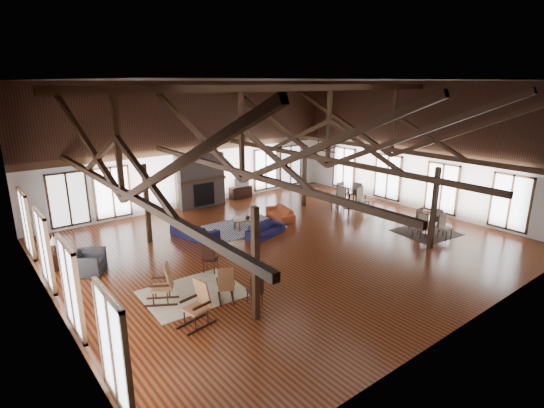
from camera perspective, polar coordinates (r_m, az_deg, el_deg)
floor at (r=16.19m, az=2.08°, el=-5.48°), size 16.00×16.00×0.00m
ceiling at (r=15.05m, az=2.32°, el=16.27°), size 16.00×14.00×0.02m
wall_back at (r=21.10m, az=-10.25°, el=7.82°), size 16.00×0.02×6.00m
wall_front at (r=11.11m, az=26.14°, el=-1.02°), size 16.00×0.02×6.00m
wall_left at (r=12.00m, az=-28.49°, el=-0.16°), size 0.02×14.00×6.00m
wall_right at (r=21.32m, az=19.02°, el=7.28°), size 0.02×14.00×6.00m
roof_truss at (r=15.17m, az=2.24°, el=8.81°), size 15.60×14.07×3.14m
post_grid at (r=15.69m, az=2.14°, el=-0.30°), size 8.16×7.16×3.05m
fireplace at (r=21.12m, az=-9.60°, el=3.13°), size 2.50×0.69×2.60m
ceiling_fan at (r=14.81m, az=6.23°, el=7.39°), size 1.60×1.60×0.75m
sofa_navy_front at (r=17.00m, az=-0.87°, el=-3.47°), size 1.89×1.13×0.52m
sofa_navy_left at (r=17.08m, az=-10.38°, el=-3.49°), size 2.20×1.31×0.60m
sofa_orange at (r=19.12m, az=1.09°, el=-1.21°), size 1.90×1.12×0.52m
coffee_table at (r=17.87m, az=-3.52°, el=-2.17°), size 1.20×0.89×0.41m
vase at (r=17.77m, az=-3.31°, el=-1.74°), size 0.25×0.25×0.20m
armchair at (r=15.02m, az=-23.49°, el=-7.25°), size 1.34×1.38×0.68m
side_table_lamp at (r=15.71m, az=-27.08°, el=-6.32°), size 0.45×0.45×1.15m
rocking_chair_a at (r=12.33m, az=-14.23°, el=-10.44°), size 1.03×0.88×1.17m
rocking_chair_b at (r=12.16m, az=-6.24°, el=-10.78°), size 0.72×0.88×1.01m
rocking_chair_c at (r=11.15m, az=-9.80°, el=-13.06°), size 1.00×0.65×1.20m
side_chair_a at (r=13.81m, az=-8.46°, el=-6.90°), size 0.61×0.61×1.03m
side_chair_b at (r=11.79m, az=-2.20°, el=-11.31°), size 0.47×0.47×0.91m
cafe_table_near at (r=18.29m, az=20.45°, el=-2.37°), size 1.81×1.81×0.95m
cafe_table_far at (r=21.06m, az=10.36°, el=1.03°), size 2.18×2.18×1.13m
cup_near at (r=18.24m, az=20.67°, el=-1.59°), size 0.12×0.12×0.10m
cup_far at (r=20.94m, az=10.22°, el=1.81°), size 0.15×0.15×0.11m
tv_console at (r=22.62m, az=-4.24°, el=1.60°), size 1.20×0.45×0.60m
television at (r=22.51m, az=-4.22°, el=2.97°), size 0.88×0.20×0.50m
rug_tan at (r=12.89m, az=-10.53°, el=-11.68°), size 2.88×2.30×0.01m
rug_navy at (r=18.16m, az=-3.75°, el=-3.04°), size 3.13×2.40×0.01m
rug_dark at (r=18.56m, az=20.01°, el=-3.59°), size 2.45×2.27×0.01m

